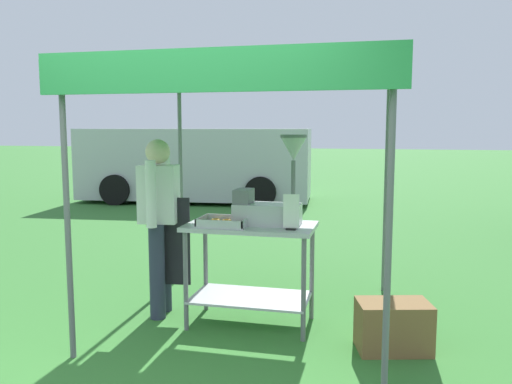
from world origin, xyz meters
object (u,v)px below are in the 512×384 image
object	(u,v)px
donut_cart	(251,253)
donut_tray	(223,223)
menu_sign	(291,214)
stall_canopy	(253,78)
supply_crate	(393,326)
vendor	(160,218)
van_silver	(196,164)
donut_fryer	(271,197)

from	to	relation	value
donut_cart	donut_tray	world-z (taller)	donut_tray
donut_cart	menu_sign	world-z (taller)	menu_sign
stall_canopy	donut_cart	xyz separation A→B (m)	(-0.00, -0.10, -1.49)
stall_canopy	donut_tray	distance (m)	1.26
supply_crate	vendor	bearing A→B (deg)	171.23
donut_cart	van_silver	size ratio (longest dim) A/B	0.20
stall_canopy	donut_tray	size ratio (longest dim) A/B	6.04
donut_fryer	van_silver	distance (m)	8.03
menu_sign	van_silver	distance (m)	8.28
donut_cart	stall_canopy	bearing A→B (deg)	90.00
vendor	van_silver	distance (m)	7.63
donut_cart	supply_crate	xyz separation A→B (m)	(1.20, -0.27, -0.45)
vendor	donut_cart	bearing A→B (deg)	-3.07
stall_canopy	menu_sign	size ratio (longest dim) A/B	8.47
menu_sign	vendor	world-z (taller)	vendor
donut_cart	donut_tray	size ratio (longest dim) A/B	2.70
stall_canopy	donut_fryer	bearing A→B (deg)	-23.74
donut_fryer	van_silver	world-z (taller)	van_silver
menu_sign	van_silver	xyz separation A→B (m)	(-3.53, 7.49, -0.14)
menu_sign	stall_canopy	bearing A→B (deg)	145.43
donut_tray	van_silver	world-z (taller)	van_silver
menu_sign	supply_crate	size ratio (longest dim) A/B	0.47
donut_tray	donut_fryer	world-z (taller)	donut_fryer
stall_canopy	van_silver	xyz separation A→B (m)	(-3.15, 7.23, -1.25)
donut_tray	vendor	world-z (taller)	vendor
donut_cart	van_silver	distance (m)	7.98
donut_cart	van_silver	bearing A→B (deg)	113.27
donut_tray	donut_cart	bearing A→B (deg)	28.60
menu_sign	supply_crate	xyz separation A→B (m)	(0.82, -0.11, -0.82)
donut_fryer	supply_crate	world-z (taller)	donut_fryer
donut_tray	donut_fryer	bearing A→B (deg)	19.28
donut_fryer	stall_canopy	bearing A→B (deg)	156.26
stall_canopy	van_silver	world-z (taller)	stall_canopy
donut_fryer	menu_sign	xyz separation A→B (m)	(0.20, -0.18, -0.11)
vendor	van_silver	xyz separation A→B (m)	(-2.29, 7.28, -0.03)
donut_tray	menu_sign	distance (m)	0.60
menu_sign	donut_cart	bearing A→B (deg)	156.73
donut_tray	menu_sign	xyz separation A→B (m)	(0.59, -0.05, 0.11)
donut_cart	menu_sign	bearing A→B (deg)	-23.27
donut_cart	vendor	size ratio (longest dim) A/B	0.68
donut_fryer	menu_sign	bearing A→B (deg)	-42.22
supply_crate	stall_canopy	bearing A→B (deg)	162.89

